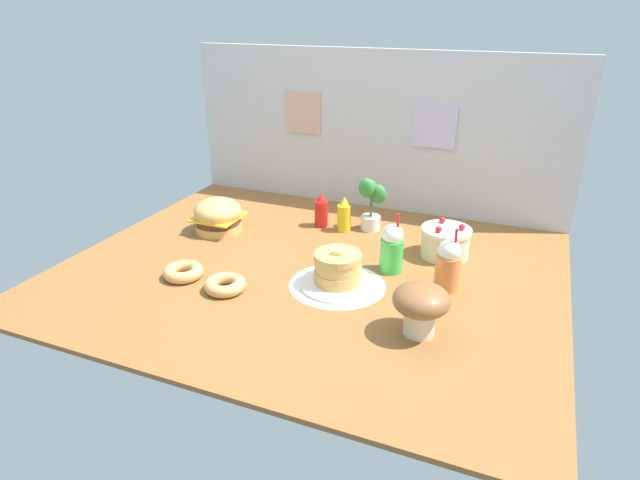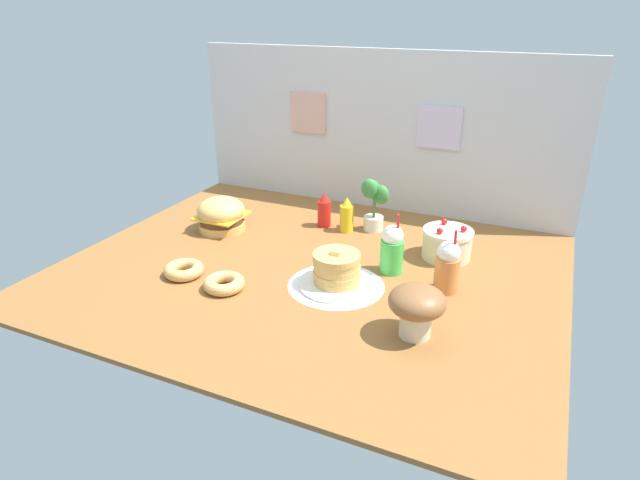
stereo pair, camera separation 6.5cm
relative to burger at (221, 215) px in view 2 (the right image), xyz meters
The scene contains 14 objects.
ground_plane 0.64m from the burger, 18.86° to the right, with size 2.11×1.73×0.02m, color brown.
back_wall 0.95m from the burger, 47.71° to the left, with size 2.11×0.04×0.85m.
doily_mat 0.83m from the burger, 22.07° to the right, with size 0.40×0.40×0.00m, color white.
burger is the anchor object (origin of this frame).
pancake_stack 0.82m from the burger, 21.83° to the right, with size 0.31×0.31×0.16m.
layer_cake 1.12m from the burger, ahead, with size 0.23×0.23×0.16m.
ketchup_bottle 0.53m from the burger, 29.74° to the left, with size 0.07×0.07×0.18m.
mustard_bottle 0.64m from the burger, 22.83° to the left, with size 0.07×0.07×0.18m.
cream_soda_cup 0.93m from the burger, ahead, with size 0.10×0.10×0.27m.
orange_float_cup 1.19m from the burger, ahead, with size 0.10×0.10×0.27m.
donut_pink_glaze 0.51m from the burger, 74.62° to the right, with size 0.17×0.17×0.05m.
donut_chocolate 0.63m from the burger, 55.43° to the right, with size 0.17×0.17×0.05m.
potted_plant 0.78m from the burger, 24.33° to the left, with size 0.13×0.10×0.28m.
mushroom_stool 1.26m from the burger, 24.51° to the right, with size 0.20×0.20×0.19m.
Camera 2 is at (0.90, -1.88, 1.06)m, focal length 29.85 mm.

